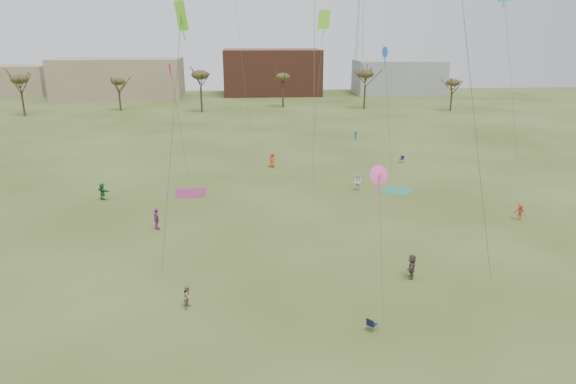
{
  "coord_description": "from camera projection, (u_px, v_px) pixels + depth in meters",
  "views": [
    {
      "loc": [
        -3.14,
        -23.98,
        16.88
      ],
      "look_at": [
        0.0,
        12.0,
        5.5
      ],
      "focal_mm": 32.07,
      "sensor_mm": 36.0,
      "label": 1
    }
  ],
  "objects": [
    {
      "name": "ground",
      "position": [
        307.0,
        353.0,
        28.12
      ],
      "size": [
        260.0,
        260.0,
        0.0
      ],
      "primitive_type": "plane",
      "color": "#394816",
      "rests_on": "ground"
    },
    {
      "name": "spectator_fore_b",
      "position": [
        188.0,
        296.0,
        32.59
      ],
      "size": [
        0.8,
        0.9,
        1.54
      ],
      "primitive_type": "imported",
      "rotation": [
        0.0,
        0.0,
        1.22
      ],
      "color": "#997C61",
      "rests_on": "ground"
    },
    {
      "name": "spectator_fore_c",
      "position": [
        412.0,
        267.0,
        36.4
      ],
      "size": [
        1.13,
        1.75,
        1.8
      ],
      "primitive_type": "imported",
      "rotation": [
        0.0,
        0.0,
        4.32
      ],
      "color": "#513F39",
      "rests_on": "ground"
    },
    {
      "name": "flyer_mid_b",
      "position": [
        520.0,
        212.0,
        47.65
      ],
      "size": [
        1.08,
        1.2,
        1.62
      ],
      "primitive_type": "imported",
      "rotation": [
        0.0,
        0.0,
        5.31
      ],
      "color": "red",
      "rests_on": "ground"
    },
    {
      "name": "spectator_mid_d",
      "position": [
        157.0,
        219.0,
        45.32
      ],
      "size": [
        0.93,
        1.24,
        1.96
      ],
      "primitive_type": "imported",
      "rotation": [
        0.0,
        0.0,
        2.02
      ],
      "color": "#9B4093",
      "rests_on": "ground"
    },
    {
      "name": "spectator_mid_e",
      "position": [
        358.0,
        182.0,
        56.46
      ],
      "size": [
        1.15,
        1.16,
        1.89
      ],
      "primitive_type": "imported",
      "rotation": [
        0.0,
        0.0,
        5.47
      ],
      "color": "white",
      "rests_on": "ground"
    },
    {
      "name": "flyer_far_a",
      "position": [
        102.0,
        192.0,
        53.34
      ],
      "size": [
        1.65,
        1.42,
        1.79
      ],
      "primitive_type": "imported",
      "rotation": [
        0.0,
        0.0,
        2.5
      ],
      "color": "#236B31",
      "rests_on": "ground"
    },
    {
      "name": "flyer_far_b",
      "position": [
        272.0,
        160.0,
        66.08
      ],
      "size": [
        1.06,
        0.89,
        1.84
      ],
      "primitive_type": "imported",
      "rotation": [
        0.0,
        0.0,
        0.4
      ],
      "color": "#AD501D",
      "rests_on": "ground"
    },
    {
      "name": "flyer_far_c",
      "position": [
        355.0,
        136.0,
        82.39
      ],
      "size": [
        0.7,
        1.05,
        1.5
      ],
      "primitive_type": "imported",
      "rotation": [
        0.0,
        0.0,
        4.87
      ],
      "color": "#1E5E8B",
      "rests_on": "ground"
    },
    {
      "name": "blanket_plum",
      "position": [
        191.0,
        193.0,
        55.85
      ],
      "size": [
        3.4,
        3.4,
        0.03
      ],
      "primitive_type": "cube",
      "rotation": [
        0.0,
        0.0,
        1.6
      ],
      "color": "#942D5D",
      "rests_on": "ground"
    },
    {
      "name": "blanket_olive",
      "position": [
        397.0,
        191.0,
        56.57
      ],
      "size": [
        4.31,
        4.31,
        0.03
      ],
      "primitive_type": "cube",
      "rotation": [
        0.0,
        0.0,
        0.98
      ],
      "color": "#338C64",
      "rests_on": "ground"
    },
    {
      "name": "camp_chair_center",
      "position": [
        372.0,
        327.0,
        30.16
      ],
      "size": [
        0.74,
        0.74,
        0.87
      ],
      "rotation": [
        0.0,
        0.0,
        2.35
      ],
      "color": "#18153B",
      "rests_on": "ground"
    },
    {
      "name": "camp_chair_right",
      "position": [
        401.0,
        160.0,
        68.7
      ],
      "size": [
        0.74,
        0.73,
        0.87
      ],
      "rotation": [
        0.0,
        0.0,
        5.41
      ],
      "color": "#131E36",
      "rests_on": "ground"
    },
    {
      "name": "kites_aloft",
      "position": [
        293.0,
        3.0,
        56.4
      ],
      "size": [
        66.07,
        63.24,
        26.82
      ],
      "color": "red",
      "rests_on": "ground"
    },
    {
      "name": "tree_line",
      "position": [
        244.0,
        83.0,
        100.93
      ],
      "size": [
        117.44,
        49.32,
        8.91
      ],
      "color": "#3A2B1E",
      "rests_on": "ground"
    },
    {
      "name": "building_tan",
      "position": [
        119.0,
        78.0,
        132.98
      ],
      "size": [
        32.0,
        14.0,
        10.0
      ],
      "primitive_type": "cube",
      "color": "#937F60",
      "rests_on": "ground"
    },
    {
      "name": "building_brick",
      "position": [
        272.0,
        72.0,
        140.75
      ],
      "size": [
        26.0,
        16.0,
        12.0
      ],
      "primitive_type": "cube",
      "color": "brown",
      "rests_on": "ground"
    },
    {
      "name": "building_grey",
      "position": [
        399.0,
        77.0,
        142.2
      ],
      "size": [
        24.0,
        12.0,
        9.0
      ],
      "primitive_type": "cube",
      "color": "gray",
      "rests_on": "ground"
    },
    {
      "name": "building_tan_west",
      "position": [
        11.0,
        81.0,
        137.45
      ],
      "size": [
        20.0,
        12.0,
        8.0
      ],
      "primitive_type": "cube",
      "color": "#937F60",
      "rests_on": "ground"
    },
    {
      "name": "radio_tower",
      "position": [
        360.0,
        22.0,
        143.6
      ],
      "size": [
        1.51,
        1.72,
        41.0
      ],
      "color": "#9EA3A8",
      "rests_on": "ground"
    }
  ]
}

